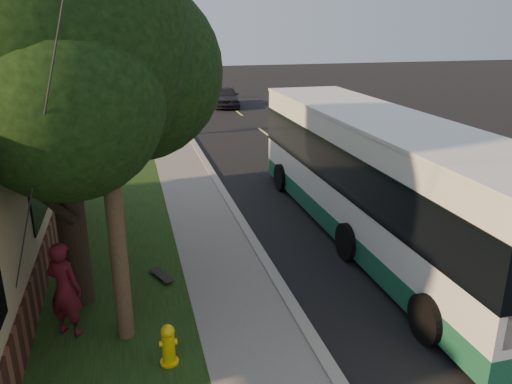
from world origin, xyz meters
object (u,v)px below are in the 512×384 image
at_px(bare_tree_far, 124,75).
at_px(skateboarder, 65,289).
at_px(leafy_tree, 51,46).
at_px(skateboard_main, 162,275).
at_px(traffic_signal, 168,54).
at_px(bare_tree_near, 114,96).
at_px(fire_hydrant, 168,345).
at_px(distant_car, 226,96).
at_px(transit_bus, 380,176).
at_px(utility_pole, 102,86).

xyz_separation_m(bare_tree_far, skateboarder, (-1.31, -28.67, -1.01)).
relative_size(leafy_tree, skateboard_main, 9.19).
bearing_deg(leafy_tree, traffic_signal, 81.53).
bearing_deg(bare_tree_near, fire_hydrant, -87.14).
bearing_deg(distant_car, transit_bus, -83.97).
relative_size(fire_hydrant, leafy_tree, 0.09).
xyz_separation_m(bare_tree_far, transit_bus, (6.31, -26.00, -0.23)).
relative_size(skateboard_main, distant_car, 0.20).
relative_size(traffic_signal, skateboard_main, 6.48).
xyz_separation_m(utility_pole, distant_car, (7.01, 25.78, -3.92)).
bearing_deg(leafy_tree, utility_pole, -62.40).
height_order(utility_pole, skateboarder, utility_pole).
distance_m(bare_tree_far, transit_bus, 26.75).
relative_size(transit_bus, skateboarder, 6.64).
bearing_deg(skateboarder, leafy_tree, -64.98).
bearing_deg(distant_car, leafy_tree, -101.05).
relative_size(fire_hydrant, utility_pole, 0.08).
bearing_deg(leafy_tree, fire_hydrant, -59.33).
relative_size(utility_pole, transit_bus, 0.74).
distance_m(leafy_tree, bare_tree_near, 15.66).
xyz_separation_m(leafy_tree, skateboard_main, (1.67, 0.40, -5.04)).
xyz_separation_m(bare_tree_near, skateboarder, (-0.81, -16.67, -1.16)).
bearing_deg(transit_bus, bare_tree_near, 115.93).
bearing_deg(fire_hydrant, utility_pole, 125.38).
bearing_deg(skateboard_main, utility_pole, -111.43).
xyz_separation_m(utility_pole, transit_bus, (6.61, 3.01, -2.86)).
relative_size(skateboarder, skateboard_main, 2.18).
bearing_deg(skateboarder, fire_hydrant, 173.34).
distance_m(leafy_tree, transit_bus, 8.32).
xyz_separation_m(traffic_signal, skateboarder, (-4.81, -32.67, -2.17)).
relative_size(leafy_tree, bare_tree_far, 1.94).
bearing_deg(bare_tree_far, bare_tree_near, -92.39).
height_order(skateboard_main, distant_car, distant_car).
distance_m(leafy_tree, skateboarder, 4.38).
relative_size(transit_bus, skateboard_main, 14.45).
bearing_deg(leafy_tree, transit_bus, 10.26).
bearing_deg(skateboard_main, transit_bus, 9.36).
bearing_deg(fire_hydrant, transit_bus, 34.12).
height_order(bare_tree_far, transit_bus, bare_tree_far).
bearing_deg(leafy_tree, skateboarder, -96.21).
xyz_separation_m(bare_tree_near, distant_car, (7.20, 8.77, -1.44)).
bearing_deg(bare_tree_near, traffic_signal, 75.96).
distance_m(bare_tree_near, skateboard_main, 15.12).
bearing_deg(utility_pole, traffic_signal, 83.42).
distance_m(fire_hydrant, leafy_tree, 5.65).
height_order(transit_bus, skateboard_main, transit_bus).
bearing_deg(leafy_tree, skateboard_main, 13.36).
relative_size(fire_hydrant, traffic_signal, 0.13).
distance_m(bare_tree_far, skateboard_main, 27.02).
bearing_deg(bare_tree_near, skateboard_main, -86.17).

